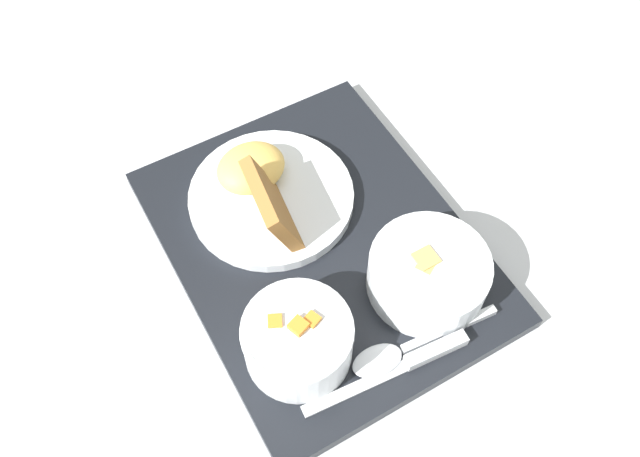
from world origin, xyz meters
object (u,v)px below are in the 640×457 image
at_px(plate_main, 267,192).
at_px(bowl_soup, 428,272).
at_px(spoon, 400,351).
at_px(bowl_salad, 298,338).
at_px(knife, 417,359).

bearing_deg(plate_main, bowl_soup, -144.32).
distance_m(plate_main, spoon, 0.24).
distance_m(bowl_salad, bowl_soup, 0.16).
distance_m(bowl_salad, spoon, 0.11).
height_order(bowl_soup, plate_main, plate_main).
bearing_deg(knife, bowl_soup, -125.33).
bearing_deg(bowl_salad, bowl_soup, -82.27).
bearing_deg(bowl_soup, bowl_salad, 97.73).
xyz_separation_m(plate_main, knife, (-0.25, -0.08, -0.01)).
relative_size(bowl_soup, knife, 0.70).
relative_size(bowl_salad, spoon, 0.67).
relative_size(knife, spoon, 1.11).
bearing_deg(spoon, bowl_soup, -137.21).
bearing_deg(plate_main, knife, -163.29).
relative_size(bowl_soup, spoon, 0.78).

